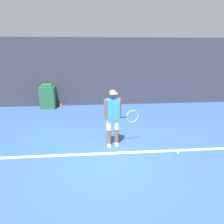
# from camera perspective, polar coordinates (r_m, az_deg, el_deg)

# --- Properties ---
(ground_plane) EXTENTS (24.00, 24.00, 0.00)m
(ground_plane) POSITION_cam_1_polar(r_m,az_deg,el_deg) (5.29, -1.20, -13.61)
(ground_plane) COLOR #2D5193
(back_wall) EXTENTS (24.00, 0.10, 3.10)m
(back_wall) POSITION_cam_1_polar(r_m,az_deg,el_deg) (10.34, -3.55, 10.31)
(back_wall) COLOR #383842
(back_wall) RESTS_ON ground_plane
(court_baseline) EXTENTS (21.60, 0.10, 0.01)m
(court_baseline) POSITION_cam_1_polar(r_m,az_deg,el_deg) (5.78, -1.60, -10.79)
(court_baseline) COLOR white
(court_baseline) RESTS_ON ground_plane
(tennis_player) EXTENTS (0.97, 0.33, 1.60)m
(tennis_player) POSITION_cam_1_polar(r_m,az_deg,el_deg) (5.91, 0.33, -0.93)
(tennis_player) COLOR brown
(tennis_player) RESTS_ON ground_plane
(tennis_ball) EXTENTS (0.07, 0.07, 0.07)m
(tennis_ball) POSITION_cam_1_polar(r_m,az_deg,el_deg) (5.96, 16.88, -10.33)
(tennis_ball) COLOR #D1E533
(tennis_ball) RESTS_ON ground_plane
(covered_chair) EXTENTS (0.65, 0.59, 1.09)m
(covered_chair) POSITION_cam_1_polar(r_m,az_deg,el_deg) (10.31, -16.43, 3.85)
(covered_chair) COLOR #28663D
(covered_chair) RESTS_ON ground_plane
(water_bottle) EXTENTS (0.07, 0.07, 0.24)m
(water_bottle) POSITION_cam_1_polar(r_m,az_deg,el_deg) (10.23, -13.26, 1.64)
(water_bottle) COLOR orange
(water_bottle) RESTS_ON ground_plane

